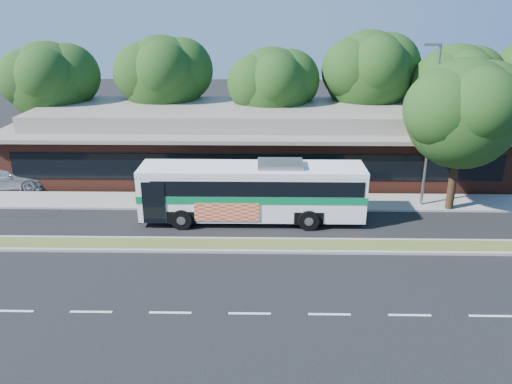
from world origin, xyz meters
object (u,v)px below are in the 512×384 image
sedan (7,176)px  sidewalk_tree (470,111)px  lamp_post (430,123)px  transit_bus (253,188)px

sedan → sidewalk_tree: sidewalk_tree is taller
lamp_post → transit_bus: lamp_post is taller
sidewalk_tree → transit_bus: bearing=-171.3°
lamp_post → sidewalk_tree: lamp_post is taller
transit_bus → lamp_post: bearing=12.8°
transit_bus → sidewalk_tree: (11.49, 1.76, 3.80)m
lamp_post → sedan: lamp_post is taller
sedan → lamp_post: bearing=-99.3°
sidewalk_tree → sedan: bearing=173.4°
sedan → sidewalk_tree: (27.24, -3.13, 4.87)m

